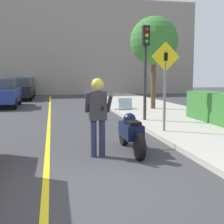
% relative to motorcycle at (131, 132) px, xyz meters
% --- Properties ---
extents(ground_plane, '(80.00, 80.00, 0.00)m').
position_rel_motorcycle_xyz_m(ground_plane, '(-1.44, -2.41, -0.50)').
color(ground_plane, '#38383A').
extents(sidewalk_curb, '(4.40, 44.00, 0.14)m').
position_rel_motorcycle_xyz_m(sidewalk_curb, '(3.36, 1.59, -0.43)').
color(sidewalk_curb, '#ADA89E').
rests_on(sidewalk_curb, ground).
extents(road_center_line, '(0.12, 36.00, 0.01)m').
position_rel_motorcycle_xyz_m(road_center_line, '(-2.04, 3.59, -0.49)').
color(road_center_line, yellow).
rests_on(road_center_line, ground).
extents(building_backdrop, '(28.00, 1.20, 9.20)m').
position_rel_motorcycle_xyz_m(building_backdrop, '(-1.44, 23.59, 4.10)').
color(building_backdrop, gray).
rests_on(building_backdrop, ground).
extents(motorcycle, '(0.62, 2.15, 1.29)m').
position_rel_motorcycle_xyz_m(motorcycle, '(0.00, 0.00, 0.00)').
color(motorcycle, black).
rests_on(motorcycle, ground).
extents(person_biker, '(0.59, 0.49, 1.82)m').
position_rel_motorcycle_xyz_m(person_biker, '(-0.87, -0.35, 0.64)').
color(person_biker, '#282D4C').
rests_on(person_biker, ground).
extents(crossing_sign, '(0.91, 0.08, 2.76)m').
position_rel_motorcycle_xyz_m(crossing_sign, '(1.56, 1.84, 1.31)').
color(crossing_sign, slate).
rests_on(crossing_sign, sidewalk_curb).
extents(traffic_light, '(0.26, 0.30, 3.62)m').
position_rel_motorcycle_xyz_m(traffic_light, '(1.67, 4.30, 2.17)').
color(traffic_light, '#2D2D30').
rests_on(traffic_light, sidewalk_curb).
extents(hedge_row, '(0.90, 4.02, 1.09)m').
position_rel_motorcycle_xyz_m(hedge_row, '(4.16, 2.95, 0.19)').
color(hedge_row, '#33702D').
rests_on(hedge_row, sidewalk_curb).
extents(street_tree, '(2.47, 2.47, 4.74)m').
position_rel_motorcycle_xyz_m(street_tree, '(3.33, 8.27, 3.13)').
color(street_tree, brown).
rests_on(street_tree, sidewalk_curb).
extents(parked_car_blue, '(1.88, 4.20, 1.68)m').
position_rel_motorcycle_xyz_m(parked_car_blue, '(-4.77, 11.91, 0.36)').
color(parked_car_blue, black).
rests_on(parked_car_blue, ground).
extents(parked_car_black, '(1.88, 4.20, 1.68)m').
position_rel_motorcycle_xyz_m(parked_car_black, '(-4.26, 17.45, 0.36)').
color(parked_car_black, black).
rests_on(parked_car_black, ground).
extents(parked_car_green, '(1.88, 4.20, 1.68)m').
position_rel_motorcycle_xyz_m(parked_car_green, '(-4.34, 23.10, 0.36)').
color(parked_car_green, black).
rests_on(parked_car_green, ground).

